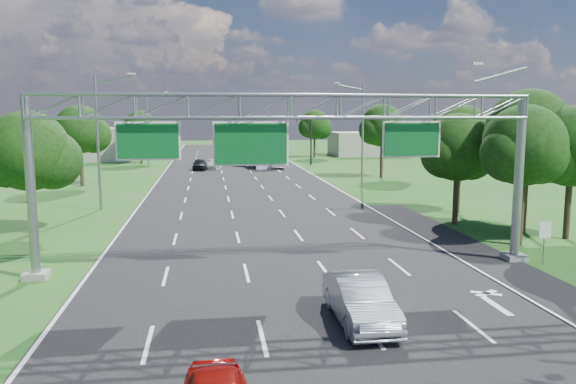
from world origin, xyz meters
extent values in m
plane|color=#1C4D17|center=(0.00, 30.00, 0.00)|extent=(220.00, 220.00, 0.00)
cube|color=black|center=(0.00, 30.00, 0.00)|extent=(18.00, 180.00, 0.02)
cube|color=black|center=(10.20, 14.00, 0.00)|extent=(3.00, 30.00, 0.02)
cube|color=gray|center=(11.50, 12.00, 0.15)|extent=(1.00, 1.00, 0.30)
cylinder|color=gray|center=(11.50, 12.00, 4.00)|extent=(0.44, 0.44, 8.00)
cube|color=gray|center=(-11.00, 12.00, 0.15)|extent=(1.00, 1.00, 0.30)
cylinder|color=gray|center=(-11.00, 12.00, 4.00)|extent=(0.40, 0.40, 8.00)
cylinder|color=gray|center=(10.30, 12.00, 9.00)|extent=(2.54, 0.12, 0.79)
cube|color=beige|center=(9.10, 12.00, 9.50)|extent=(0.50, 0.22, 0.12)
cube|color=white|center=(-6.00, 11.98, 6.00)|extent=(2.80, 0.05, 1.70)
cube|color=#0A5722|center=(-6.00, 11.92, 6.00)|extent=(2.62, 0.05, 1.52)
cube|color=white|center=(-1.50, 11.98, 5.85)|extent=(3.40, 0.05, 2.00)
cube|color=#0A5722|center=(-1.50, 11.92, 5.85)|extent=(3.22, 0.05, 1.82)
cube|color=white|center=(6.00, 11.98, 6.00)|extent=(2.80, 0.05, 1.70)
cube|color=#0A5722|center=(6.00, 11.92, 6.00)|extent=(2.62, 0.05, 1.52)
cylinder|color=gray|center=(12.40, 11.00, 1.00)|extent=(0.06, 0.06, 2.00)
cube|color=white|center=(12.40, 10.97, 1.70)|extent=(0.60, 0.04, 0.80)
cylinder|color=black|center=(11.00, 65.00, 3.50)|extent=(0.24, 0.24, 7.00)
cylinder|color=black|center=(5.00, 65.00, 6.60)|extent=(12.00, 0.18, 0.18)
imported|color=black|center=(-1.00, 65.00, 6.05)|extent=(0.18, 0.22, 1.10)
imported|color=black|center=(4.00, 65.00, 6.05)|extent=(0.18, 0.22, 1.10)
imported|color=black|center=(9.00, 65.00, 6.05)|extent=(0.18, 0.22, 1.10)
cylinder|color=gray|center=(-11.50, 30.00, 5.00)|extent=(0.20, 0.20, 10.00)
cylinder|color=gray|center=(-10.20, 30.00, 9.70)|extent=(2.78, 0.12, 0.60)
cube|color=beige|center=(-8.90, 30.00, 10.10)|extent=(0.55, 0.22, 0.12)
cylinder|color=gray|center=(-11.50, 65.00, 5.00)|extent=(0.20, 0.20, 10.00)
cylinder|color=gray|center=(-10.20, 65.00, 9.70)|extent=(2.78, 0.12, 0.60)
cube|color=beige|center=(-8.90, 65.00, 10.10)|extent=(0.55, 0.22, 0.12)
cylinder|color=gray|center=(11.50, 40.00, 5.00)|extent=(0.20, 0.20, 10.00)
cylinder|color=gray|center=(10.20, 40.00, 9.70)|extent=(2.78, 0.12, 0.60)
cube|color=beige|center=(8.90, 40.00, 10.10)|extent=(0.55, 0.22, 0.12)
cylinder|color=#2D2116|center=(13.50, 15.00, 1.87)|extent=(0.36, 0.36, 3.74)
sphere|color=black|center=(13.50, 15.00, 5.50)|extent=(4.40, 4.40, 4.40)
sphere|color=black|center=(14.60, 15.40, 4.95)|extent=(3.30, 3.30, 3.30)
sphere|color=black|center=(12.51, 14.70, 5.06)|extent=(3.08, 3.08, 3.08)
cylinder|color=#2D2116|center=(15.50, 18.00, 2.09)|extent=(0.36, 0.36, 4.18)
sphere|color=black|center=(15.50, 18.00, 6.18)|extent=(5.00, 5.00, 5.00)
sphere|color=black|center=(16.75, 18.40, 5.55)|extent=(3.75, 3.75, 3.75)
sphere|color=black|center=(14.38, 17.70, 5.68)|extent=(3.50, 3.50, 3.50)
cylinder|color=#2D2116|center=(12.50, 21.00, 1.65)|extent=(0.36, 0.36, 3.30)
sphere|color=black|center=(12.50, 21.00, 5.06)|extent=(4.40, 4.40, 4.40)
sphere|color=black|center=(13.60, 21.40, 4.51)|extent=(3.30, 3.30, 3.30)
sphere|color=black|center=(11.51, 20.70, 4.62)|extent=(3.08, 3.08, 3.08)
cylinder|color=#2D2116|center=(17.00, 16.00, 1.76)|extent=(0.36, 0.36, 3.52)
sphere|color=black|center=(17.00, 16.00, 5.36)|extent=(4.60, 4.60, 4.60)
sphere|color=black|center=(15.96, 15.70, 4.90)|extent=(3.22, 3.22, 3.22)
cylinder|color=#2D2116|center=(14.50, 25.00, 1.76)|extent=(0.36, 0.36, 3.52)
sphere|color=black|center=(14.50, 25.00, 5.44)|extent=(4.80, 4.80, 4.80)
sphere|color=black|center=(15.70, 25.40, 4.84)|extent=(3.60, 3.60, 3.60)
sphere|color=black|center=(13.42, 24.70, 4.96)|extent=(3.36, 3.36, 3.36)
cylinder|color=#2D2116|center=(-14.00, 22.00, 1.54)|extent=(0.36, 0.36, 3.08)
sphere|color=black|center=(-14.00, 22.00, 5.00)|extent=(4.80, 4.80, 4.80)
sphere|color=black|center=(-12.80, 22.40, 4.40)|extent=(3.60, 3.60, 3.60)
sphere|color=black|center=(-15.08, 21.70, 4.52)|extent=(3.36, 3.36, 3.36)
cylinder|color=#2D2116|center=(-16.00, 45.00, 1.87)|extent=(0.36, 0.36, 3.74)
sphere|color=black|center=(-16.00, 45.00, 5.66)|extent=(4.80, 4.80, 4.80)
sphere|color=black|center=(-14.80, 45.40, 5.06)|extent=(3.60, 3.60, 3.60)
sphere|color=black|center=(-17.08, 44.70, 5.18)|extent=(3.36, 3.36, 3.36)
cylinder|color=#2D2116|center=(-13.00, 70.00, 1.65)|extent=(0.36, 0.36, 3.30)
sphere|color=black|center=(-13.00, 70.00, 5.22)|extent=(4.80, 4.80, 4.80)
sphere|color=black|center=(-11.80, 70.40, 4.62)|extent=(3.60, 3.60, 3.60)
sphere|color=black|center=(-14.08, 69.70, 4.74)|extent=(3.36, 3.36, 3.36)
cylinder|color=#2D2116|center=(16.00, 48.00, 1.98)|extent=(0.36, 0.36, 3.96)
sphere|color=black|center=(16.00, 48.00, 5.88)|extent=(4.80, 4.80, 4.80)
sphere|color=black|center=(17.20, 48.40, 5.28)|extent=(3.60, 3.60, 3.60)
sphere|color=black|center=(14.92, 47.70, 5.40)|extent=(3.36, 3.36, 3.36)
cylinder|color=#2D2116|center=(14.00, 78.00, 1.76)|extent=(0.36, 0.36, 3.52)
sphere|color=black|center=(14.00, 78.00, 5.44)|extent=(4.80, 4.80, 4.80)
sphere|color=black|center=(15.20, 78.40, 4.84)|extent=(3.60, 3.60, 3.60)
sphere|color=black|center=(12.92, 77.70, 4.96)|extent=(3.36, 3.36, 3.36)
cube|color=#AEA592|center=(-22.00, 78.00, 2.50)|extent=(14.00, 10.00, 5.00)
cube|color=#AEA592|center=(24.00, 82.00, 2.00)|extent=(12.00, 9.00, 4.00)
imported|color=#ABB0B6|center=(1.69, 4.92, 0.80)|extent=(1.71, 4.87, 1.60)
imported|color=silver|center=(-2.71, 60.89, 0.60)|extent=(1.79, 4.18, 1.20)
imported|color=black|center=(1.05, 65.06, 0.58)|extent=(2.14, 4.27, 1.16)
imported|color=black|center=(-4.55, 59.70, 0.73)|extent=(1.87, 4.33, 1.46)
imported|color=silver|center=(5.59, 60.62, 0.80)|extent=(1.84, 4.92, 1.60)
cube|color=white|center=(3.88, 64.52, 1.75)|extent=(2.82, 6.46, 3.18)
cube|color=silver|center=(3.88, 60.07, 1.16)|extent=(2.54, 2.44, 2.33)
cylinder|color=black|center=(2.71, 60.28, 0.53)|extent=(0.37, 1.06, 1.06)
cylinder|color=black|center=(5.04, 60.28, 0.53)|extent=(0.37, 1.06, 1.06)
cylinder|color=black|center=(2.71, 66.64, 0.53)|extent=(0.37, 1.06, 1.06)
cylinder|color=black|center=(5.04, 66.64, 0.53)|extent=(0.37, 1.06, 1.06)
camera|label=1|loc=(-3.41, -13.20, 7.18)|focal=35.00mm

